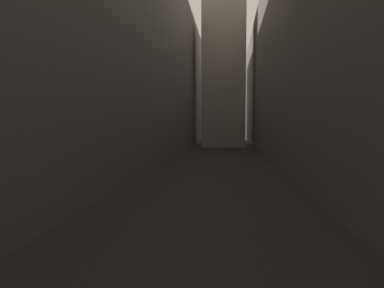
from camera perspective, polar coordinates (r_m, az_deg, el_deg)
The scene contains 3 objects.
ground_plane at distance 38.27m, azimuth 4.66°, elevation -2.68°, with size 264.00×264.00×0.00m, color #232326.
building_block_left at distance 42.93m, azimuth -12.11°, elevation 13.73°, with size 13.29×108.00×23.63m, color slate.
building_block_right at distance 42.56m, azimuth 23.33°, elevation 13.33°, with size 15.31×108.00×23.18m, color slate.
Camera 1 is at (1.06, 9.94, 3.86)m, focal length 31.74 mm.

